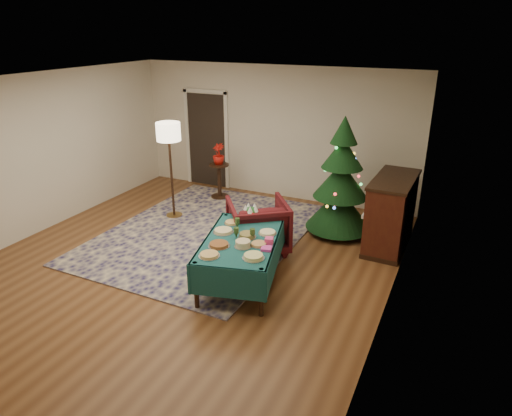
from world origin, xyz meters
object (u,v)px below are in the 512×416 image
at_px(gift_box, 269,241).
at_px(potted_plant, 219,159).
at_px(armchair, 258,223).
at_px(floor_lamp, 169,138).
at_px(side_table, 219,181).
at_px(piano, 391,213).
at_px(christmas_tree, 341,182).
at_px(buffet_table, 241,247).

relative_size(gift_box, potted_plant, 0.25).
relative_size(armchair, floor_lamp, 0.51).
relative_size(armchair, potted_plant, 2.17).
bearing_deg(floor_lamp, side_table, 76.95).
distance_m(gift_box, piano, 2.39).
height_order(christmas_tree, piano, christmas_tree).
distance_m(floor_lamp, piano, 4.07).
bearing_deg(side_table, christmas_tree, -12.97).
relative_size(armchair, side_table, 1.26).
distance_m(floor_lamp, potted_plant, 1.46).
xyz_separation_m(gift_box, potted_plant, (-2.37, 2.82, 0.14)).
xyz_separation_m(armchair, christmas_tree, (0.99, 1.21, 0.46)).
xyz_separation_m(gift_box, piano, (1.27, 2.03, -0.14)).
xyz_separation_m(armchair, floor_lamp, (-2.04, 0.58, 1.07)).
height_order(buffet_table, armchair, armchair).
bearing_deg(buffet_table, floor_lamp, 145.02).
bearing_deg(buffet_table, christmas_tree, 70.48).
relative_size(floor_lamp, potted_plant, 4.21).
bearing_deg(buffet_table, potted_plant, 124.64).
bearing_deg(buffet_table, armchair, 102.01).
xyz_separation_m(armchair, side_table, (-1.75, 1.84, -0.11)).
xyz_separation_m(armchair, piano, (1.89, 1.04, 0.11)).
distance_m(christmas_tree, piano, 0.98).
height_order(buffet_table, floor_lamp, floor_lamp).
distance_m(armchair, side_table, 2.54).
bearing_deg(christmas_tree, floor_lamp, -168.28).
distance_m(buffet_table, floor_lamp, 2.92).
xyz_separation_m(armchair, potted_plant, (-1.75, 1.84, 0.39)).
relative_size(gift_box, side_table, 0.15).
bearing_deg(christmas_tree, side_table, 167.03).
xyz_separation_m(side_table, piano, (3.64, -0.80, 0.22)).
height_order(side_table, piano, piano).
height_order(floor_lamp, potted_plant, floor_lamp).
xyz_separation_m(potted_plant, christmas_tree, (2.74, -0.63, 0.07)).
xyz_separation_m(buffet_table, potted_plant, (-1.96, 2.84, 0.32)).
distance_m(buffet_table, gift_box, 0.45).
height_order(side_table, christmas_tree, christmas_tree).
distance_m(armchair, christmas_tree, 1.63).
distance_m(buffet_table, potted_plant, 3.46).
bearing_deg(piano, armchair, -151.13).
bearing_deg(armchair, christmas_tree, -166.51).
distance_m(gift_box, side_table, 3.70).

